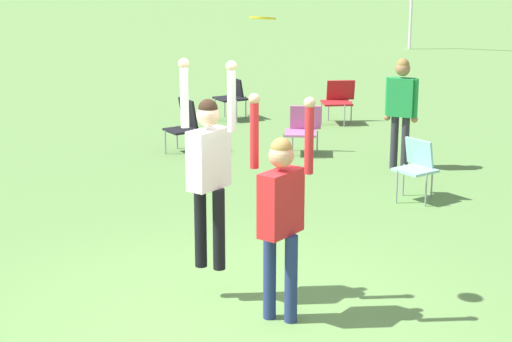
{
  "coord_description": "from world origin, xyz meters",
  "views": [
    {
      "loc": [
        3.03,
        -6.82,
        3.38
      ],
      "look_at": [
        0.04,
        0.51,
        1.3
      ],
      "focal_mm": 60.0,
      "sensor_mm": 36.0,
      "label": 1
    }
  ],
  "objects_px": {
    "frisbee": "(263,18)",
    "camping_chair_4": "(417,164)",
    "camping_chair_3": "(303,127)",
    "person_jumping": "(209,161)",
    "person_defending": "(281,204)",
    "camping_chair_2": "(185,123)",
    "camping_chair_0": "(232,95)",
    "person_spectator_near": "(401,103)",
    "camping_chair_1": "(338,98)"
  },
  "relations": [
    {
      "from": "frisbee",
      "to": "camping_chair_4",
      "type": "distance_m",
      "value": 4.75
    },
    {
      "from": "camping_chair_3",
      "to": "person_jumping",
      "type": "bearing_deg",
      "value": 81.97
    },
    {
      "from": "person_defending",
      "to": "camping_chair_2",
      "type": "relative_size",
      "value": 2.41
    },
    {
      "from": "camping_chair_3",
      "to": "camping_chair_4",
      "type": "height_order",
      "value": "camping_chair_4"
    },
    {
      "from": "camping_chair_0",
      "to": "camping_chair_4",
      "type": "relative_size",
      "value": 1.04
    },
    {
      "from": "person_defending",
      "to": "person_spectator_near",
      "type": "distance_m",
      "value": 5.99
    },
    {
      "from": "camping_chair_1",
      "to": "camping_chair_4",
      "type": "relative_size",
      "value": 1.0
    },
    {
      "from": "person_jumping",
      "to": "camping_chair_2",
      "type": "height_order",
      "value": "person_jumping"
    },
    {
      "from": "person_jumping",
      "to": "camping_chair_3",
      "type": "relative_size",
      "value": 2.57
    },
    {
      "from": "frisbee",
      "to": "camping_chair_3",
      "type": "bearing_deg",
      "value": 105.6
    },
    {
      "from": "camping_chair_2",
      "to": "camping_chair_4",
      "type": "height_order",
      "value": "camping_chair_2"
    },
    {
      "from": "person_jumping",
      "to": "camping_chair_0",
      "type": "bearing_deg",
      "value": 37.2
    },
    {
      "from": "person_jumping",
      "to": "person_defending",
      "type": "distance_m",
      "value": 0.89
    },
    {
      "from": "frisbee",
      "to": "camping_chair_1",
      "type": "distance_m",
      "value": 9.33
    },
    {
      "from": "camping_chair_2",
      "to": "person_defending",
      "type": "bearing_deg",
      "value": 159.39
    },
    {
      "from": "camping_chair_3",
      "to": "camping_chair_4",
      "type": "xyz_separation_m",
      "value": [
        2.34,
        -1.99,
        0.05
      ]
    },
    {
      "from": "camping_chair_0",
      "to": "camping_chair_2",
      "type": "bearing_deg",
      "value": 137.13
    },
    {
      "from": "camping_chair_1",
      "to": "camping_chair_3",
      "type": "height_order",
      "value": "camping_chair_1"
    },
    {
      "from": "camping_chair_4",
      "to": "person_jumping",
      "type": "bearing_deg",
      "value": 106.24
    },
    {
      "from": "camping_chair_4",
      "to": "camping_chair_1",
      "type": "bearing_deg",
      "value": -29.89
    },
    {
      "from": "person_jumping",
      "to": "person_defending",
      "type": "bearing_deg",
      "value": -90.0
    },
    {
      "from": "person_defending",
      "to": "person_spectator_near",
      "type": "height_order",
      "value": "person_defending"
    },
    {
      "from": "person_spectator_near",
      "to": "camping_chair_3",
      "type": "bearing_deg",
      "value": 168.01
    },
    {
      "from": "frisbee",
      "to": "camping_chair_0",
      "type": "relative_size",
      "value": 0.28
    },
    {
      "from": "frisbee",
      "to": "camping_chair_3",
      "type": "distance_m",
      "value": 6.77
    },
    {
      "from": "camping_chair_0",
      "to": "camping_chair_1",
      "type": "xyz_separation_m",
      "value": [
        2.08,
        0.45,
        -0.01
      ]
    },
    {
      "from": "camping_chair_1",
      "to": "camping_chair_3",
      "type": "relative_size",
      "value": 1.04
    },
    {
      "from": "camping_chair_4",
      "to": "camping_chair_3",
      "type": "bearing_deg",
      "value": -8.66
    },
    {
      "from": "person_defending",
      "to": "camping_chair_2",
      "type": "distance_m",
      "value": 7.01
    },
    {
      "from": "person_jumping",
      "to": "camping_chair_2",
      "type": "bearing_deg",
      "value": 43.84
    },
    {
      "from": "person_jumping",
      "to": "camping_chair_1",
      "type": "distance_m",
      "value": 9.06
    },
    {
      "from": "camping_chair_2",
      "to": "camping_chair_3",
      "type": "height_order",
      "value": "camping_chair_2"
    },
    {
      "from": "camping_chair_3",
      "to": "person_spectator_near",
      "type": "bearing_deg",
      "value": 147.63
    },
    {
      "from": "camping_chair_0",
      "to": "camping_chair_3",
      "type": "bearing_deg",
      "value": 174.71
    },
    {
      "from": "camping_chair_2",
      "to": "frisbee",
      "type": "bearing_deg",
      "value": 158.62
    },
    {
      "from": "frisbee",
      "to": "camping_chair_4",
      "type": "xyz_separation_m",
      "value": [
        0.63,
        4.13,
        -2.26
      ]
    },
    {
      "from": "person_jumping",
      "to": "frisbee",
      "type": "relative_size",
      "value": 8.41
    },
    {
      "from": "camping_chair_1",
      "to": "frisbee",
      "type": "bearing_deg",
      "value": 74.49
    },
    {
      "from": "frisbee",
      "to": "camping_chair_3",
      "type": "relative_size",
      "value": 0.31
    },
    {
      "from": "person_defending",
      "to": "person_spectator_near",
      "type": "xyz_separation_m",
      "value": [
        -0.25,
        5.98,
        -0.09
      ]
    },
    {
      "from": "person_defending",
      "to": "camping_chair_2",
      "type": "bearing_deg",
      "value": -131.14
    },
    {
      "from": "camping_chair_4",
      "to": "person_spectator_near",
      "type": "xyz_separation_m",
      "value": [
        -0.6,
        1.57,
        0.54
      ]
    },
    {
      "from": "frisbee",
      "to": "camping_chair_2",
      "type": "distance_m",
      "value": 6.97
    },
    {
      "from": "camping_chair_0",
      "to": "camping_chair_3",
      "type": "distance_m",
      "value": 3.22
    },
    {
      "from": "person_defending",
      "to": "camping_chair_3",
      "type": "height_order",
      "value": "person_defending"
    },
    {
      "from": "camping_chair_0",
      "to": "person_spectator_near",
      "type": "distance_m",
      "value": 4.88
    },
    {
      "from": "frisbee",
      "to": "camping_chair_0",
      "type": "height_order",
      "value": "frisbee"
    },
    {
      "from": "camping_chair_4",
      "to": "person_spectator_near",
      "type": "bearing_deg",
      "value": -37.55
    },
    {
      "from": "camping_chair_1",
      "to": "camping_chair_2",
      "type": "xyz_separation_m",
      "value": [
        -1.7,
        -3.33,
        0.01
      ]
    },
    {
      "from": "camping_chair_4",
      "to": "camping_chair_0",
      "type": "bearing_deg",
      "value": -10.92
    }
  ]
}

